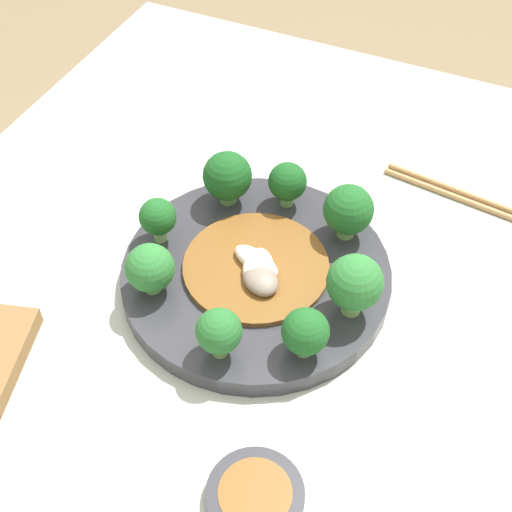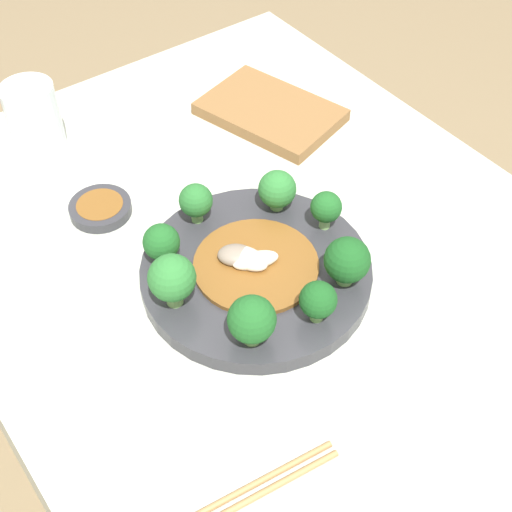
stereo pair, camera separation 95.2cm
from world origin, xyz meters
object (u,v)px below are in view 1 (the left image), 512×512
at_px(broccoli_northwest, 348,210).
at_px(stirfry_center, 257,268).
at_px(broccoli_north, 355,283).
at_px(broccoli_west, 287,182).
at_px(sauce_dish, 255,496).
at_px(chopsticks, 479,202).
at_px(plate, 256,275).
at_px(broccoli_south, 158,218).
at_px(broccoli_southwest, 227,177).
at_px(broccoli_southeast, 150,268).
at_px(broccoli_east, 219,332).
at_px(broccoli_northeast, 305,332).

bearing_deg(broccoli_northwest, stirfry_center, -36.21).
bearing_deg(broccoli_northwest, broccoli_north, 22.49).
xyz_separation_m(broccoli_northwest, broccoli_north, (0.10, 0.04, 0.01)).
xyz_separation_m(broccoli_west, sauce_dish, (0.33, 0.11, -0.05)).
xyz_separation_m(chopsticks, sauce_dish, (0.45, -0.09, 0.00)).
relative_size(plate, broccoli_south, 5.24).
bearing_deg(broccoli_southwest, sauce_dish, 29.53).
xyz_separation_m(broccoli_west, chopsticks, (-0.12, 0.20, -0.05)).
xyz_separation_m(plate, chopsticks, (-0.22, 0.20, -0.01)).
distance_m(broccoli_southwest, sauce_dish, 0.36).
height_order(broccoli_southeast, chopsticks, broccoli_southeast).
height_order(broccoli_southwest, stirfry_center, broccoli_southwest).
relative_size(broccoli_north, chopsticks, 0.30).
distance_m(broccoli_east, sauce_dish, 0.15).
bearing_deg(broccoli_west, broccoli_northeast, 27.34).
bearing_deg(broccoli_east, broccoli_west, -174.19).
bearing_deg(broccoli_north, broccoli_southeast, -73.62).
xyz_separation_m(broccoli_east, broccoli_southwest, (-0.20, -0.09, 0.00)).
height_order(broccoli_west, broccoli_southeast, broccoli_southeast).
height_order(broccoli_east, broccoli_southeast, same).
distance_m(broccoli_northwest, sauce_dish, 0.32).
distance_m(plate, stirfry_center, 0.02).
distance_m(broccoli_south, chopsticks, 0.39).
relative_size(broccoli_northwest, chopsticks, 0.27).
height_order(broccoli_northwest, broccoli_west, broccoli_northwest).
relative_size(broccoli_west, broccoli_southeast, 0.96).
bearing_deg(broccoli_southwest, broccoli_south, -25.38).
distance_m(broccoli_northwest, broccoli_west, 0.08).
relative_size(broccoli_northeast, stirfry_center, 0.35).
distance_m(broccoli_northeast, chopsticks, 0.33).
xyz_separation_m(broccoli_east, broccoli_west, (-0.22, -0.02, -0.00)).
distance_m(broccoli_east, broccoli_north, 0.14).
bearing_deg(sauce_dish, broccoli_northwest, -174.35).
xyz_separation_m(broccoli_east, broccoli_southeast, (-0.04, -0.10, -0.00)).
bearing_deg(broccoli_southeast, broccoli_west, 156.40).
height_order(plate, broccoli_east, broccoli_east).
xyz_separation_m(broccoli_north, broccoli_west, (-0.12, -0.12, -0.01)).
height_order(plate, chopsticks, plate).
distance_m(broccoli_northeast, broccoli_west, 0.21).
height_order(stirfry_center, sauce_dish, stirfry_center).
bearing_deg(broccoli_southeast, broccoli_northeast, 87.25).
height_order(plate, broccoli_southeast, broccoli_southeast).
xyz_separation_m(broccoli_east, broccoli_north, (-0.10, 0.10, 0.01)).
xyz_separation_m(broccoli_east, broccoli_south, (-0.11, -0.13, -0.00)).
bearing_deg(broccoli_north, chopsticks, 160.48).
height_order(broccoli_east, broccoli_north, broccoli_north).
xyz_separation_m(broccoli_west, broccoli_southeast, (0.18, -0.08, -0.00)).
bearing_deg(broccoli_north, broccoli_northwest, -157.51).
relative_size(plate, broccoli_east, 5.05).
height_order(broccoli_south, broccoli_west, same).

